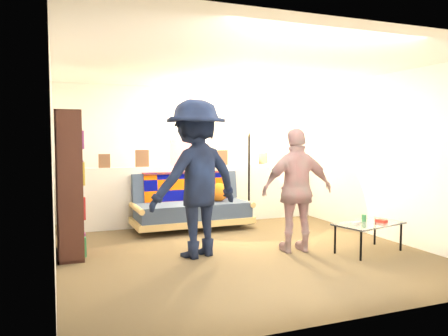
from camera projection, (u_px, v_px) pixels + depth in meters
name	position (u px, v px, depth m)	size (l,w,h in m)	color
ground	(235.00, 248.00, 5.87)	(5.00, 5.00, 0.00)	brown
room_shell	(222.00, 124.00, 6.20)	(4.60, 5.05, 2.45)	silver
half_wall_ledge	(195.00, 195.00, 7.51)	(4.45, 0.15, 1.00)	silver
ledge_decor	(182.00, 156.00, 7.37)	(2.97, 0.02, 0.45)	brown
futon_sofa	(192.00, 205.00, 7.10)	(1.91, 0.96, 0.81)	tan
bookshelf	(68.00, 188.00, 5.48)	(0.30, 0.90, 1.81)	black
coffee_table	(369.00, 225.00, 5.63)	(1.00, 0.70, 0.47)	black
floor_lamp	(249.00, 155.00, 7.51)	(0.37, 0.30, 1.67)	black
person_left	(196.00, 179.00, 5.41)	(1.26, 0.72, 1.95)	black
person_right	(297.00, 190.00, 5.63)	(0.94, 0.39, 1.60)	pink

